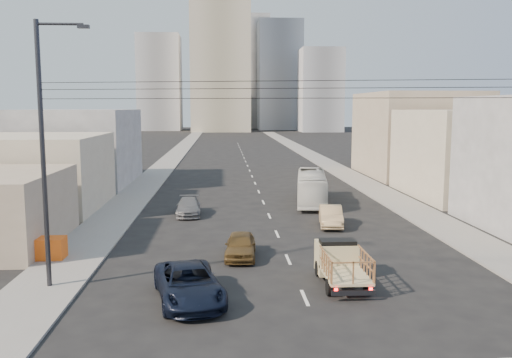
{
  "coord_description": "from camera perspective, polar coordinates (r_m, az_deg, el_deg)",
  "views": [
    {
      "loc": [
        -3.52,
        -20.5,
        8.22
      ],
      "look_at": [
        -1.32,
        15.13,
        3.5
      ],
      "focal_mm": 38.0,
      "sensor_mm": 36.0,
      "label": 1
    }
  ],
  "objects": [
    {
      "name": "sedan_brown",
      "position": [
        30.02,
        -1.64,
        -7.0
      ],
      "size": [
        1.93,
        4.18,
        1.39
      ],
      "primitive_type": "imported",
      "rotation": [
        0.0,
        0.0,
        -0.07
      ],
      "color": "brown",
      "rests_on": "ground"
    },
    {
      "name": "high_rise_tower",
      "position": [
        191.75,
        -3.78,
        14.04
      ],
      "size": [
        20.0,
        20.0,
        60.0
      ],
      "primitive_type": "cube",
      "color": "tan",
      "rests_on": "ground"
    },
    {
      "name": "midrise_back",
      "position": [
        221.14,
        -1.09,
        11.11
      ],
      "size": [
        18.0,
        18.0,
        44.0
      ],
      "primitive_type": "cube",
      "color": "gray",
      "rests_on": "ground"
    },
    {
      "name": "crate_stack",
      "position": [
        31.54,
        -21.07,
        -6.8
      ],
      "size": [
        1.8,
        1.2,
        1.14
      ],
      "color": "orange",
      "rests_on": "sidewalk_left"
    },
    {
      "name": "flatbed_pickup",
      "position": [
        25.94,
        8.96,
        -8.51
      ],
      "size": [
        1.95,
        4.41,
        1.9
      ],
      "color": "#C6B584",
      "rests_on": "ground"
    },
    {
      "name": "bldg_right_mid",
      "position": [
        53.86,
        21.8,
        2.5
      ],
      "size": [
        11.0,
        14.0,
        8.0
      ],
      "primitive_type": "cube",
      "color": "#B8AB94",
      "rests_on": "ground"
    },
    {
      "name": "midrise_nw",
      "position": [
        201.95,
        -10.08,
        9.91
      ],
      "size": [
        15.0,
        15.0,
        34.0
      ],
      "primitive_type": "cube",
      "color": "gray",
      "rests_on": "ground"
    },
    {
      "name": "ground",
      "position": [
        22.37,
        5.95,
        -14.07
      ],
      "size": [
        420.0,
        420.0,
        0.0
      ],
      "primitive_type": "plane",
      "color": "black",
      "rests_on": "ground"
    },
    {
      "name": "sidewalk_left",
      "position": [
        91.24,
        -8.71,
        2.32
      ],
      "size": [
        3.5,
        180.0,
        0.12
      ],
      "primitive_type": "cube",
      "color": "gray",
      "rests_on": "ground"
    },
    {
      "name": "sidewalk_right",
      "position": [
        92.15,
        6.02,
        2.41
      ],
      "size": [
        3.5,
        180.0,
        0.12
      ],
      "primitive_type": "cube",
      "color": "gray",
      "rests_on": "ground"
    },
    {
      "name": "sedan_grey",
      "position": [
        41.96,
        -7.11,
        -2.92
      ],
      "size": [
        1.98,
        4.53,
        1.3
      ],
      "primitive_type": "imported",
      "rotation": [
        0.0,
        0.0,
        0.04
      ],
      "color": "slate",
      "rests_on": "ground"
    },
    {
      "name": "streetlamp_left",
      "position": [
        25.8,
        -21.33,
        3.05
      ],
      "size": [
        2.36,
        0.25,
        12.0
      ],
      "color": "#2D2D33",
      "rests_on": "ground"
    },
    {
      "name": "city_bus",
      "position": [
        46.92,
        5.87,
        -0.87
      ],
      "size": [
        3.78,
        10.25,
        2.79
      ],
      "primitive_type": "imported",
      "rotation": [
        0.0,
        0.0,
        -0.15
      ],
      "color": "silver",
      "rests_on": "ground"
    },
    {
      "name": "overhead_wires",
      "position": [
        22.3,
        5.62,
        9.41
      ],
      "size": [
        23.01,
        5.02,
        0.72
      ],
      "color": "black",
      "rests_on": "ground"
    },
    {
      "name": "navy_pickup",
      "position": [
        23.66,
        -7.08,
        -10.89
      ],
      "size": [
        3.66,
        5.96,
        1.54
      ],
      "primitive_type": "imported",
      "rotation": [
        0.0,
        0.0,
        0.21
      ],
      "color": "black",
      "rests_on": "ground"
    },
    {
      "name": "midrise_ne",
      "position": [
        206.96,
        2.48,
        10.79
      ],
      "size": [
        16.0,
        16.0,
        40.0
      ],
      "primitive_type": "cube",
      "color": "gray",
      "rests_on": "ground"
    },
    {
      "name": "bldg_left_mid",
      "position": [
        47.41,
        -22.57,
        0.63
      ],
      "size": [
        11.0,
        12.0,
        6.0
      ],
      "primitive_type": "cube",
      "color": "#B8AB94",
      "rests_on": "ground"
    },
    {
      "name": "lane_dashes",
      "position": [
        74.05,
        -0.79,
        1.16
      ],
      "size": [
        0.15,
        104.0,
        0.01
      ],
      "color": "silver",
      "rests_on": "ground"
    },
    {
      "name": "sedan_tan",
      "position": [
        38.18,
        7.88,
        -3.89
      ],
      "size": [
        2.07,
        4.47,
        1.42
      ],
      "primitive_type": "imported",
      "rotation": [
        0.0,
        0.0,
        -0.14
      ],
      "color": "tan",
      "rests_on": "ground"
    },
    {
      "name": "bldg_right_far",
      "position": [
        68.74,
        16.53,
        4.54
      ],
      "size": [
        12.0,
        16.0,
        10.0
      ],
      "primitive_type": "cube",
      "color": "tan",
      "rests_on": "ground"
    },
    {
      "name": "midrise_east",
      "position": [
        188.6,
        6.79,
        9.24
      ],
      "size": [
        14.0,
        14.0,
        28.0
      ],
      "primitive_type": "cube",
      "color": "gray",
      "rests_on": "ground"
    },
    {
      "name": "bldg_left_far",
      "position": [
        61.76,
        -18.56,
        3.22
      ],
      "size": [
        12.0,
        16.0,
        8.0
      ],
      "primitive_type": "cube",
      "color": "gray",
      "rests_on": "ground"
    }
  ]
}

